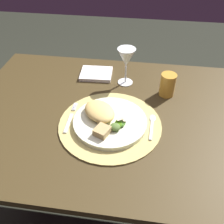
% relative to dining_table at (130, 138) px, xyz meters
% --- Properties ---
extents(ground_plane, '(6.00, 6.00, 0.00)m').
position_rel_dining_table_xyz_m(ground_plane, '(0.00, 0.00, -0.59)').
color(ground_plane, '#25281F').
extents(dining_table, '(1.34, 0.83, 0.73)m').
position_rel_dining_table_xyz_m(dining_table, '(0.00, 0.00, 0.00)').
color(dining_table, '#3D3018').
rests_on(dining_table, ground).
extents(placemat, '(0.38, 0.38, 0.01)m').
position_rel_dining_table_xyz_m(placemat, '(-0.07, -0.07, 0.14)').
color(placemat, tan).
rests_on(placemat, dining_table).
extents(dinner_plate, '(0.27, 0.27, 0.02)m').
position_rel_dining_table_xyz_m(dinner_plate, '(-0.07, -0.07, 0.15)').
color(dinner_plate, silver).
rests_on(dinner_plate, placemat).
extents(pasta_serving, '(0.17, 0.17, 0.04)m').
position_rel_dining_table_xyz_m(pasta_serving, '(-0.12, -0.05, 0.18)').
color(pasta_serving, '#E6BF69').
rests_on(pasta_serving, dinner_plate).
extents(salad_greens, '(0.07, 0.08, 0.03)m').
position_rel_dining_table_xyz_m(salad_greens, '(-0.04, -0.09, 0.17)').
color(salad_greens, '#427D10').
rests_on(salad_greens, dinner_plate).
extents(bread_piece, '(0.06, 0.07, 0.03)m').
position_rel_dining_table_xyz_m(bread_piece, '(-0.09, -0.14, 0.17)').
color(bread_piece, tan).
rests_on(bread_piece, dinner_plate).
extents(fork, '(0.02, 0.17, 0.00)m').
position_rel_dining_table_xyz_m(fork, '(-0.23, -0.06, 0.14)').
color(fork, silver).
rests_on(fork, placemat).
extents(spoon, '(0.02, 0.13, 0.01)m').
position_rel_dining_table_xyz_m(spoon, '(0.08, -0.04, 0.14)').
color(spoon, silver).
rests_on(spoon, placemat).
extents(napkin, '(0.15, 0.13, 0.02)m').
position_rel_dining_table_xyz_m(napkin, '(-0.19, 0.26, 0.14)').
color(napkin, white).
rests_on(napkin, dining_table).
extents(wine_glass, '(0.08, 0.08, 0.17)m').
position_rel_dining_table_xyz_m(wine_glass, '(-0.05, 0.22, 0.26)').
color(wine_glass, silver).
rests_on(wine_glass, dining_table).
extents(amber_tumbler, '(0.06, 0.06, 0.10)m').
position_rel_dining_table_xyz_m(amber_tumbler, '(0.14, 0.16, 0.18)').
color(amber_tumbler, gold).
rests_on(amber_tumbler, dining_table).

